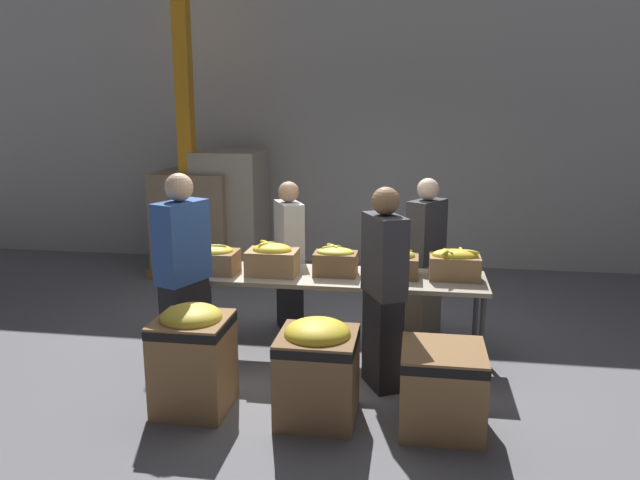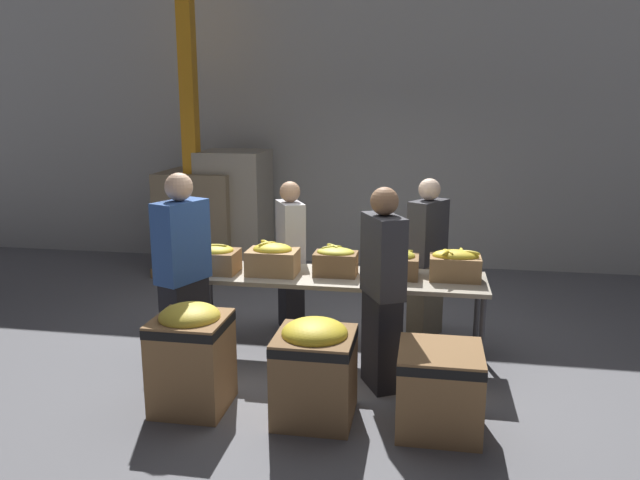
{
  "view_description": "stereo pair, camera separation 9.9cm",
  "coord_description": "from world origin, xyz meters",
  "px_view_note": "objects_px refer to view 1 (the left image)",
  "views": [
    {
      "loc": [
        0.73,
        -5.51,
        2.38
      ],
      "look_at": [
        -0.12,
        -0.09,
        1.14
      ],
      "focal_mm": 35.0,
      "sensor_mm": 36.0,
      "label": 1
    },
    {
      "loc": [
        0.82,
        -5.5,
        2.38
      ],
      "look_at": [
        -0.12,
        -0.09,
        1.14
      ],
      "focal_mm": 35.0,
      "sensor_mm": 36.0,
      "label": 2
    }
  ],
  "objects_px": {
    "banana_box_1": "(272,259)",
    "volunteer_2": "(289,258)",
    "banana_box_2": "(335,261)",
    "volunteer_3": "(384,290)",
    "support_pillar": "(186,129)",
    "donation_bin_2": "(442,385)",
    "pallet_stack_0": "(231,213)",
    "donation_bin_1": "(317,367)",
    "banana_box_0": "(214,259)",
    "donation_bin_0": "(193,354)",
    "volunteer_0": "(425,259)",
    "pallet_stack_1": "(199,222)",
    "sorting_table": "(334,281)",
    "banana_box_3": "(394,263)",
    "banana_box_4": "(455,264)",
    "volunteer_1": "(183,277)"
  },
  "relations": [
    {
      "from": "banana_box_0",
      "to": "volunteer_2",
      "type": "relative_size",
      "value": 0.27
    },
    {
      "from": "banana_box_3",
      "to": "volunteer_3",
      "type": "xyz_separation_m",
      "value": [
        -0.06,
        -0.64,
        -0.07
      ]
    },
    {
      "from": "sorting_table",
      "to": "volunteer_3",
      "type": "height_order",
      "value": "volunteer_3"
    },
    {
      "from": "banana_box_3",
      "to": "pallet_stack_1",
      "type": "xyz_separation_m",
      "value": [
        -2.82,
        2.65,
        -0.22
      ]
    },
    {
      "from": "donation_bin_0",
      "to": "volunteer_0",
      "type": "bearing_deg",
      "value": 46.56
    },
    {
      "from": "donation_bin_2",
      "to": "banana_box_3",
      "type": "bearing_deg",
      "value": 108.41
    },
    {
      "from": "banana_box_0",
      "to": "volunteer_2",
      "type": "xyz_separation_m",
      "value": [
        0.58,
        0.68,
        -0.14
      ]
    },
    {
      "from": "sorting_table",
      "to": "banana_box_2",
      "type": "bearing_deg",
      "value": 63.42
    },
    {
      "from": "banana_box_0",
      "to": "banana_box_4",
      "type": "relative_size",
      "value": 0.95
    },
    {
      "from": "donation_bin_0",
      "to": "pallet_stack_0",
      "type": "relative_size",
      "value": 0.5
    },
    {
      "from": "banana_box_2",
      "to": "pallet_stack_1",
      "type": "relative_size",
      "value": 0.28
    },
    {
      "from": "banana_box_1",
      "to": "pallet_stack_0",
      "type": "bearing_deg",
      "value": 113.92
    },
    {
      "from": "volunteer_0",
      "to": "pallet_stack_1",
      "type": "xyz_separation_m",
      "value": [
        -3.12,
        2.03,
        -0.11
      ]
    },
    {
      "from": "banana_box_3",
      "to": "volunteer_1",
      "type": "bearing_deg",
      "value": -160.35
    },
    {
      "from": "sorting_table",
      "to": "donation_bin_1",
      "type": "relative_size",
      "value": 3.53
    },
    {
      "from": "donation_bin_0",
      "to": "donation_bin_1",
      "type": "height_order",
      "value": "donation_bin_0"
    },
    {
      "from": "donation_bin_1",
      "to": "pallet_stack_1",
      "type": "height_order",
      "value": "pallet_stack_1"
    },
    {
      "from": "sorting_table",
      "to": "volunteer_2",
      "type": "distance_m",
      "value": 0.81
    },
    {
      "from": "banana_box_0",
      "to": "donation_bin_0",
      "type": "xyz_separation_m",
      "value": [
        0.19,
        -1.13,
        -0.47
      ]
    },
    {
      "from": "banana_box_4",
      "to": "pallet_stack_0",
      "type": "distance_m",
      "value": 3.98
    },
    {
      "from": "donation_bin_1",
      "to": "banana_box_4",
      "type": "bearing_deg",
      "value": 50.01
    },
    {
      "from": "sorting_table",
      "to": "pallet_stack_1",
      "type": "relative_size",
      "value": 1.96
    },
    {
      "from": "banana_box_2",
      "to": "volunteer_3",
      "type": "distance_m",
      "value": 0.77
    },
    {
      "from": "banana_box_4",
      "to": "pallet_stack_1",
      "type": "height_order",
      "value": "pallet_stack_1"
    },
    {
      "from": "volunteer_3",
      "to": "pallet_stack_1",
      "type": "bearing_deg",
      "value": 13.32
    },
    {
      "from": "support_pillar",
      "to": "pallet_stack_0",
      "type": "xyz_separation_m",
      "value": [
        0.48,
        0.33,
        -1.17
      ]
    },
    {
      "from": "volunteer_0",
      "to": "pallet_stack_0",
      "type": "height_order",
      "value": "pallet_stack_0"
    },
    {
      "from": "banana_box_2",
      "to": "support_pillar",
      "type": "relative_size",
      "value": 0.1
    },
    {
      "from": "donation_bin_0",
      "to": "donation_bin_2",
      "type": "height_order",
      "value": "donation_bin_0"
    },
    {
      "from": "banana_box_0",
      "to": "donation_bin_2",
      "type": "xyz_separation_m",
      "value": [
        2.09,
        -1.13,
        -0.58
      ]
    },
    {
      "from": "banana_box_2",
      "to": "donation_bin_1",
      "type": "bearing_deg",
      "value": -88.68
    },
    {
      "from": "banana_box_0",
      "to": "donation_bin_1",
      "type": "height_order",
      "value": "banana_box_0"
    },
    {
      "from": "sorting_table",
      "to": "banana_box_0",
      "type": "height_order",
      "value": "banana_box_0"
    },
    {
      "from": "banana_box_3",
      "to": "banana_box_4",
      "type": "height_order",
      "value": "banana_box_4"
    },
    {
      "from": "sorting_table",
      "to": "banana_box_2",
      "type": "xyz_separation_m",
      "value": [
        0.01,
        0.02,
        0.19
      ]
    },
    {
      "from": "donation_bin_2",
      "to": "pallet_stack_0",
      "type": "height_order",
      "value": "pallet_stack_0"
    },
    {
      "from": "volunteer_0",
      "to": "donation_bin_0",
      "type": "xyz_separation_m",
      "value": [
        -1.78,
        -1.88,
        -0.36
      ]
    },
    {
      "from": "volunteer_0",
      "to": "banana_box_3",
      "type": "bearing_deg",
      "value": 6.36
    },
    {
      "from": "sorting_table",
      "to": "donation_bin_0",
      "type": "height_order",
      "value": "donation_bin_0"
    },
    {
      "from": "banana_box_2",
      "to": "volunteer_3",
      "type": "xyz_separation_m",
      "value": [
        0.48,
        -0.6,
        -0.08
      ]
    },
    {
      "from": "banana_box_2",
      "to": "banana_box_3",
      "type": "height_order",
      "value": "banana_box_2"
    },
    {
      "from": "banana_box_1",
      "to": "volunteer_2",
      "type": "height_order",
      "value": "volunteer_2"
    },
    {
      "from": "volunteer_0",
      "to": "donation_bin_2",
      "type": "distance_m",
      "value": 1.94
    },
    {
      "from": "donation_bin_0",
      "to": "donation_bin_1",
      "type": "relative_size",
      "value": 1.08
    },
    {
      "from": "pallet_stack_0",
      "to": "pallet_stack_1",
      "type": "xyz_separation_m",
      "value": [
        -0.46,
        -0.06,
        -0.14
      ]
    },
    {
      "from": "volunteer_1",
      "to": "support_pillar",
      "type": "height_order",
      "value": "support_pillar"
    },
    {
      "from": "support_pillar",
      "to": "donation_bin_2",
      "type": "bearing_deg",
      "value": -48.15
    },
    {
      "from": "banana_box_3",
      "to": "volunteer_0",
      "type": "distance_m",
      "value": 0.7
    },
    {
      "from": "banana_box_2",
      "to": "volunteer_1",
      "type": "height_order",
      "value": "volunteer_1"
    },
    {
      "from": "banana_box_4",
      "to": "pallet_stack_0",
      "type": "relative_size",
      "value": 0.27
    }
  ]
}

